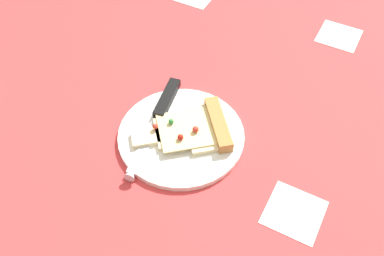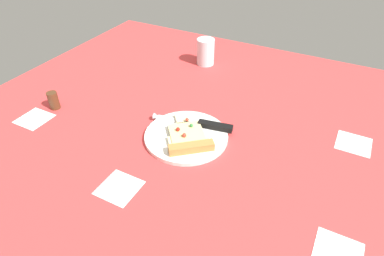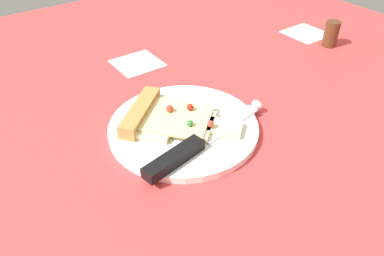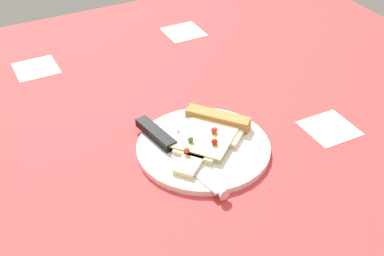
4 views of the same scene
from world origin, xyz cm
name	(u,v)px [view 1 (image 1 of 4)]	position (x,y,z in cm)	size (l,w,h in cm)	color
ground_plane	(167,150)	(0.03, 0.00, -1.50)	(138.58, 138.58, 3.00)	#D13838
plate	(181,136)	(1.56, 2.82, 0.56)	(23.40, 23.40, 1.13)	white
pizza_slice	(195,129)	(3.56, 4.47, 1.92)	(18.37, 17.12, 2.46)	beige
knife	(159,116)	(-4.04, 4.29, 1.73)	(6.24, 24.00, 2.45)	silver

